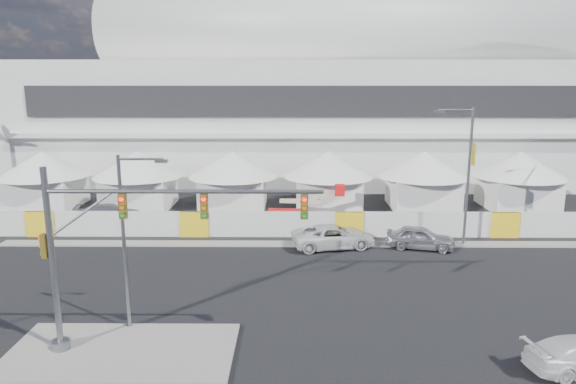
{
  "coord_description": "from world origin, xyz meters",
  "views": [
    {
      "loc": [
        1.57,
        -23.8,
        11.87
      ],
      "look_at": [
        1.31,
        10.0,
        4.54
      ],
      "focal_mm": 32.0,
      "sensor_mm": 36.0,
      "label": 1
    }
  ],
  "objects_px": {
    "streetlight_median": "(128,231)",
    "streetlight_curb": "(466,167)",
    "pickup_curb": "(333,236)",
    "lot_car_c": "(110,214)",
    "sedan_silver": "(420,237)",
    "traffic_mast": "(108,250)",
    "boom_lift": "(295,212)"
  },
  "relations": [
    {
      "from": "pickup_curb",
      "to": "traffic_mast",
      "type": "height_order",
      "value": "traffic_mast"
    },
    {
      "from": "traffic_mast",
      "to": "sedan_silver",
      "type": "bearing_deg",
      "value": 40.46
    },
    {
      "from": "traffic_mast",
      "to": "streetlight_curb",
      "type": "distance_m",
      "value": 25.56
    },
    {
      "from": "sedan_silver",
      "to": "streetlight_median",
      "type": "xyz_separation_m",
      "value": [
        -16.95,
        -12.5,
        4.17
      ]
    },
    {
      "from": "traffic_mast",
      "to": "boom_lift",
      "type": "relative_size",
      "value": 1.83
    },
    {
      "from": "sedan_silver",
      "to": "pickup_curb",
      "type": "relative_size",
      "value": 0.81
    },
    {
      "from": "sedan_silver",
      "to": "streetlight_curb",
      "type": "distance_m",
      "value": 6.0
    },
    {
      "from": "lot_car_c",
      "to": "streetlight_curb",
      "type": "distance_m",
      "value": 28.98
    },
    {
      "from": "pickup_curb",
      "to": "traffic_mast",
      "type": "distance_m",
      "value": 18.82
    },
    {
      "from": "pickup_curb",
      "to": "streetlight_median",
      "type": "bearing_deg",
      "value": 128.3
    },
    {
      "from": "streetlight_curb",
      "to": "sedan_silver",
      "type": "bearing_deg",
      "value": -165.78
    },
    {
      "from": "traffic_mast",
      "to": "boom_lift",
      "type": "xyz_separation_m",
      "value": [
        8.13,
        21.74,
        -3.88
      ]
    },
    {
      "from": "pickup_curb",
      "to": "boom_lift",
      "type": "relative_size",
      "value": 0.91
    },
    {
      "from": "sedan_silver",
      "to": "streetlight_median",
      "type": "bearing_deg",
      "value": 139.7
    },
    {
      "from": "sedan_silver",
      "to": "lot_car_c",
      "type": "xyz_separation_m",
      "value": [
        -24.77,
        6.6,
        -0.01
      ]
    },
    {
      "from": "streetlight_curb",
      "to": "lot_car_c",
      "type": "bearing_deg",
      "value": 168.28
    },
    {
      "from": "sedan_silver",
      "to": "lot_car_c",
      "type": "distance_m",
      "value": 25.63
    },
    {
      "from": "lot_car_c",
      "to": "streetlight_curb",
      "type": "height_order",
      "value": "streetlight_curb"
    },
    {
      "from": "streetlight_median",
      "to": "lot_car_c",
      "type": "bearing_deg",
      "value": 112.26
    },
    {
      "from": "traffic_mast",
      "to": "streetlight_median",
      "type": "relative_size",
      "value": 1.43
    },
    {
      "from": "pickup_curb",
      "to": "traffic_mast",
      "type": "bearing_deg",
      "value": 132.09
    },
    {
      "from": "streetlight_median",
      "to": "streetlight_curb",
      "type": "distance_m",
      "value": 24.14
    },
    {
      "from": "sedan_silver",
      "to": "pickup_curb",
      "type": "bearing_deg",
      "value": 101.63
    },
    {
      "from": "sedan_silver",
      "to": "pickup_curb",
      "type": "xyz_separation_m",
      "value": [
        -6.26,
        0.18,
        0.0
      ]
    },
    {
      "from": "lot_car_c",
      "to": "streetlight_median",
      "type": "distance_m",
      "value": 21.06
    },
    {
      "from": "pickup_curb",
      "to": "lot_car_c",
      "type": "distance_m",
      "value": 19.59
    },
    {
      "from": "streetlight_curb",
      "to": "boom_lift",
      "type": "relative_size",
      "value": 1.53
    },
    {
      "from": "pickup_curb",
      "to": "lot_car_c",
      "type": "height_order",
      "value": "pickup_curb"
    },
    {
      "from": "boom_lift",
      "to": "pickup_curb",
      "type": "bearing_deg",
      "value": -64.49
    },
    {
      "from": "streetlight_curb",
      "to": "boom_lift",
      "type": "xyz_separation_m",
      "value": [
        -12.21,
        6.29,
        -4.96
      ]
    },
    {
      "from": "sedan_silver",
      "to": "streetlight_curb",
      "type": "relative_size",
      "value": 0.48
    },
    {
      "from": "pickup_curb",
      "to": "streetlight_curb",
      "type": "height_order",
      "value": "streetlight_curb"
    }
  ]
}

